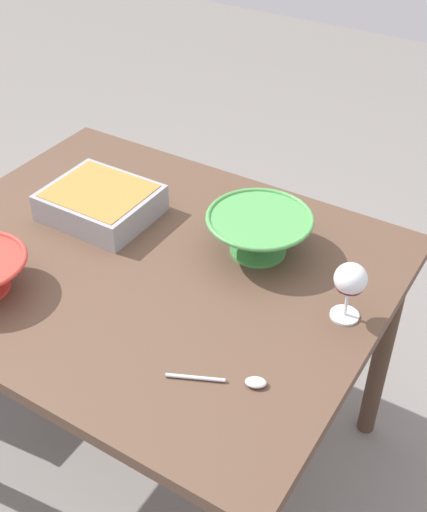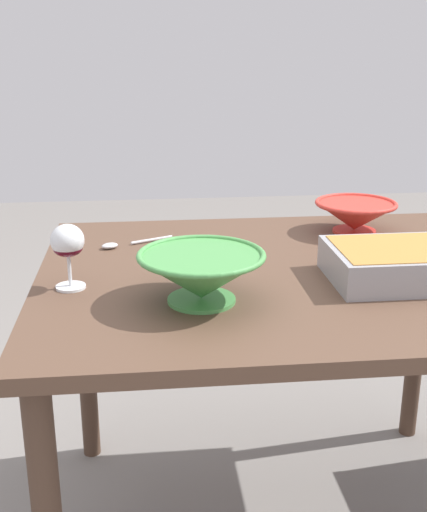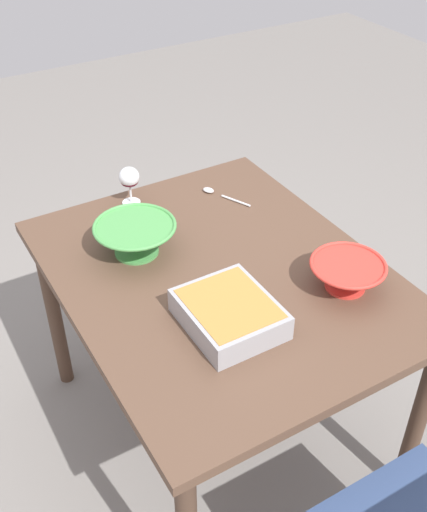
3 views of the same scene
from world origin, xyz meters
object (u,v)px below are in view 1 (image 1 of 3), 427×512
object	(u,v)px
wine_glass	(350,282)
casserole_dish	(101,201)
mixing_bowl	(259,232)
dining_table	(146,287)
serving_spoon	(238,381)

from	to	relation	value
wine_glass	casserole_dish	distance (m)	0.72
wine_glass	mixing_bowl	xyz separation A→B (m)	(-0.28, 0.11, -0.04)
dining_table	serving_spoon	xyz separation A→B (m)	(0.40, -0.22, 0.10)
serving_spoon	casserole_dish	bearing A→B (deg)	152.26
wine_glass	casserole_dish	xyz separation A→B (m)	(-0.72, 0.03, -0.06)
dining_table	mixing_bowl	size ratio (longest dim) A/B	4.46
wine_glass	casserole_dish	bearing A→B (deg)	177.81
mixing_bowl	casserole_dish	bearing A→B (deg)	-169.62
wine_glass	mixing_bowl	world-z (taller)	wine_glass
casserole_dish	serving_spoon	distance (m)	0.70
serving_spoon	wine_glass	bearing A→B (deg)	70.26
serving_spoon	dining_table	bearing A→B (deg)	150.80
wine_glass	serving_spoon	size ratio (longest dim) A/B	0.75
wine_glass	casserole_dish	size ratio (longest dim) A/B	0.52
dining_table	casserole_dish	distance (m)	0.27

